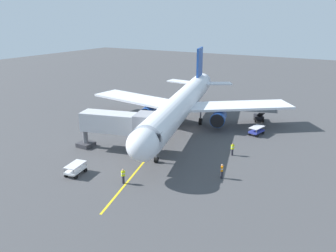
# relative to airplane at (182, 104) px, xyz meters

# --- Properties ---
(ground_plane) EXTENTS (220.00, 220.00, 0.00)m
(ground_plane) POSITION_rel_airplane_xyz_m (-1.16, -0.28, -4.00)
(ground_plane) COLOR #424244
(apron_lead_in_line) EXTENTS (10.35, 38.76, 0.01)m
(apron_lead_in_line) POSITION_rel_airplane_xyz_m (-0.07, 6.27, -4.00)
(apron_lead_in_line) COLOR yellow
(apron_lead_in_line) RESTS_ON ground
(airplane) EXTENTS (33.67, 39.78, 11.50)m
(airplane) POSITION_rel_airplane_xyz_m (0.00, 0.00, 0.00)
(airplane) COLOR silver
(airplane) RESTS_ON ground
(jet_bridge) EXTENTS (11.47, 5.44, 5.40)m
(jet_bridge) POSITION_rel_airplane_xyz_m (2.34, 12.27, -0.24)
(jet_bridge) COLOR #B7B7BC
(jet_bridge) RESTS_ON ground
(ground_crew_marshaller) EXTENTS (0.34, 0.45, 1.71)m
(ground_crew_marshaller) POSITION_rel_airplane_xyz_m (-12.05, 13.31, -3.12)
(ground_crew_marshaller) COLOR #23232D
(ground_crew_marshaller) RESTS_ON ground
(ground_crew_wing_walker) EXTENTS (0.43, 0.47, 1.71)m
(ground_crew_wing_walker) POSITION_rel_airplane_xyz_m (-3.29, 19.74, -3.12)
(ground_crew_wing_walker) COLOR #23232D
(ground_crew_wing_walker) RESTS_ON ground
(ground_crew_loader) EXTENTS (0.41, 0.47, 1.71)m
(ground_crew_loader) POSITION_rel_airplane_xyz_m (-10.88, 6.52, -3.12)
(ground_crew_loader) COLOR #23232D
(ground_crew_loader) RESTS_ON ground
(belt_loader_near_nose) EXTENTS (2.82, 4.69, 2.32)m
(belt_loader_near_nose) POSITION_rel_airplane_xyz_m (-9.73, -10.19, -3.29)
(belt_loader_near_nose) COLOR black
(belt_loader_near_nose) RESTS_ON ground
(baggage_cart_portside) EXTENTS (1.94, 2.81, 1.27)m
(baggage_cart_portside) POSITION_rel_airplane_xyz_m (2.73, 20.73, -3.35)
(baggage_cart_portside) COLOR white
(baggage_cart_portside) RESTS_ON ground
(baggage_cart_starboard_side) EXTENTS (2.03, 2.85, 1.27)m
(baggage_cart_starboard_side) POSITION_rel_airplane_xyz_m (-11.36, -2.94, -3.35)
(baggage_cart_starboard_side) COLOR #2D3899
(baggage_cart_starboard_side) RESTS_ON ground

